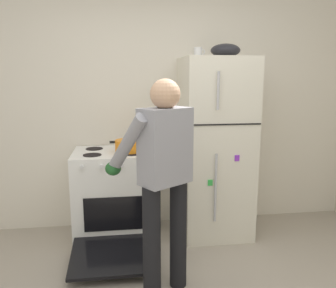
% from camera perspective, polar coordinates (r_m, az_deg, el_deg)
% --- Properties ---
extents(kitchen_wall_back, '(6.00, 0.10, 2.70)m').
position_cam_1_polar(kitchen_wall_back, '(3.78, -1.63, 7.02)').
color(kitchen_wall_back, silver).
rests_on(kitchen_wall_back, ground).
extents(refrigerator, '(0.68, 0.72, 1.80)m').
position_cam_1_polar(refrigerator, '(3.57, 7.66, -0.64)').
color(refrigerator, silver).
rests_on(refrigerator, ground).
extents(stove_range, '(0.76, 1.21, 0.90)m').
position_cam_1_polar(stove_range, '(3.55, -8.88, -8.45)').
color(stove_range, white).
rests_on(stove_range, ground).
extents(person_cook, '(0.65, 0.69, 1.60)m').
position_cam_1_polar(person_cook, '(2.51, -0.96, -4.21)').
color(person_cook, black).
rests_on(person_cook, ground).
extents(red_pot, '(0.36, 0.26, 0.11)m').
position_cam_1_polar(red_pot, '(3.39, -6.44, -0.28)').
color(red_pot, orange).
rests_on(red_pot, stove_range).
extents(coffee_mug, '(0.11, 0.08, 0.10)m').
position_cam_1_polar(coffee_mug, '(3.51, 4.96, 14.72)').
color(coffee_mug, silver).
rests_on(coffee_mug, refrigerator).
extents(mixing_bowl, '(0.29, 0.29, 0.13)m').
position_cam_1_polar(mixing_bowl, '(3.53, 9.37, 14.87)').
color(mixing_bowl, black).
rests_on(mixing_bowl, refrigerator).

